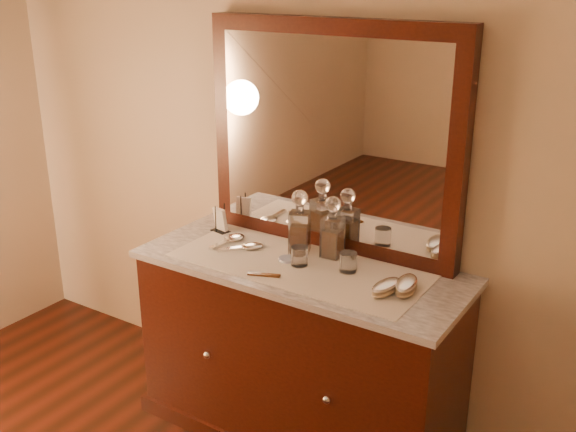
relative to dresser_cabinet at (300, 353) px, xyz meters
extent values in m
plane|color=tan|center=(0.00, 0.29, 0.99)|extent=(4.50, 4.50, 0.00)
cube|color=black|center=(0.00, 0.00, 0.00)|extent=(1.40, 0.55, 0.82)
cube|color=black|center=(0.00, 0.00, -0.37)|extent=(1.46, 0.59, 0.08)
sphere|color=silver|center=(-0.30, -0.28, 0.04)|extent=(0.04, 0.04, 0.04)
sphere|color=silver|center=(0.30, -0.28, 0.04)|extent=(0.04, 0.04, 0.04)
cube|color=white|center=(0.00, 0.00, 0.42)|extent=(1.44, 0.59, 0.03)
cube|color=black|center=(0.00, 0.25, 0.94)|extent=(1.20, 0.08, 1.00)
cube|color=white|center=(0.00, 0.21, 0.94)|extent=(1.06, 0.01, 0.86)
cube|color=silver|center=(0.00, -0.02, 0.44)|extent=(1.10, 0.45, 0.00)
cylinder|color=white|center=(-0.07, -0.01, 0.45)|extent=(0.08, 0.08, 0.01)
cube|color=brown|center=(-0.06, -0.19, 0.45)|extent=(0.14, 0.07, 0.01)
cube|color=black|center=(-0.52, 0.11, 0.44)|extent=(0.10, 0.07, 0.01)
cylinder|color=black|center=(-0.53, 0.09, 0.51)|extent=(0.01, 0.01, 0.14)
cylinder|color=black|center=(-0.51, 0.14, 0.51)|extent=(0.01, 0.01, 0.14)
cube|color=white|center=(-0.52, 0.11, 0.50)|extent=(0.08, 0.05, 0.11)
cube|color=brown|center=(-0.07, 0.11, 0.51)|extent=(0.09, 0.09, 0.13)
cube|color=white|center=(-0.07, 0.11, 0.54)|extent=(0.11, 0.11, 0.18)
cylinder|color=white|center=(-0.07, 0.11, 0.64)|extent=(0.05, 0.05, 0.03)
sphere|color=white|center=(-0.07, 0.11, 0.69)|extent=(0.09, 0.09, 0.07)
cube|color=brown|center=(0.08, 0.14, 0.51)|extent=(0.07, 0.07, 0.12)
cube|color=white|center=(0.08, 0.14, 0.53)|extent=(0.09, 0.09, 0.18)
cylinder|color=white|center=(0.08, 0.14, 0.64)|extent=(0.04, 0.04, 0.03)
sphere|color=white|center=(0.08, 0.14, 0.68)|extent=(0.07, 0.07, 0.07)
ellipsoid|color=#A08762|center=(0.42, -0.06, 0.46)|extent=(0.09, 0.18, 0.03)
ellipsoid|color=silver|center=(0.42, -0.06, 0.48)|extent=(0.09, 0.18, 0.03)
ellipsoid|color=#A08762|center=(0.48, 0.00, 0.46)|extent=(0.11, 0.19, 0.03)
ellipsoid|color=silver|center=(0.48, 0.00, 0.48)|extent=(0.11, 0.19, 0.03)
ellipsoid|color=silver|center=(-0.40, 0.06, 0.45)|extent=(0.09, 0.11, 0.02)
cube|color=silver|center=(-0.41, -0.03, 0.45)|extent=(0.03, 0.14, 0.01)
ellipsoid|color=silver|center=(-0.27, 0.03, 0.45)|extent=(0.13, 0.13, 0.02)
cube|color=silver|center=(-0.33, -0.04, 0.45)|extent=(0.10, 0.12, 0.01)
cylinder|color=white|center=(0.21, 0.04, 0.49)|extent=(0.07, 0.07, 0.08)
cylinder|color=white|center=(0.00, -0.02, 0.49)|extent=(0.07, 0.07, 0.08)
camera|label=1|loc=(1.37, -2.23, 1.63)|focal=41.98mm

